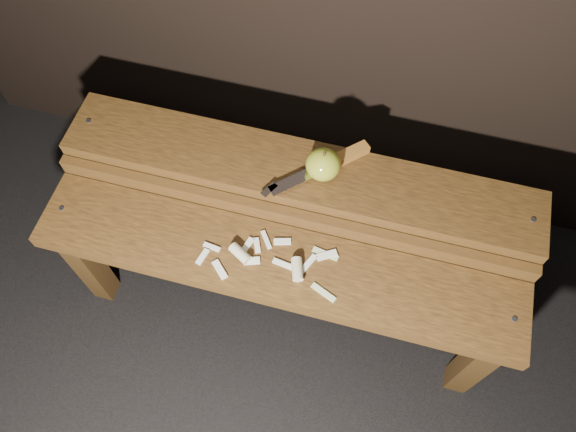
% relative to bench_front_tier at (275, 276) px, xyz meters
% --- Properties ---
extents(ground, '(60.00, 60.00, 0.00)m').
position_rel_bench_front_tier_xyz_m(ground, '(0.00, 0.06, -0.35)').
color(ground, black).
extents(bench_front_tier, '(1.20, 0.20, 0.42)m').
position_rel_bench_front_tier_xyz_m(bench_front_tier, '(0.00, 0.00, 0.00)').
color(bench_front_tier, '#35210D').
rests_on(bench_front_tier, ground).
extents(bench_rear_tier, '(1.20, 0.21, 0.50)m').
position_rel_bench_front_tier_xyz_m(bench_rear_tier, '(0.00, 0.23, 0.06)').
color(bench_rear_tier, '#35210D').
rests_on(bench_rear_tier, ground).
extents(apple, '(0.08, 0.08, 0.09)m').
position_rel_bench_front_tier_xyz_m(apple, '(0.06, 0.23, 0.18)').
color(apple, olive).
rests_on(apple, bench_rear_tier).
extents(knife, '(0.23, 0.22, 0.03)m').
position_rel_bench_front_tier_xyz_m(knife, '(0.08, 0.26, 0.16)').
color(knife, brown).
rests_on(knife, bench_rear_tier).
extents(apple_scraps, '(0.34, 0.15, 0.03)m').
position_rel_bench_front_tier_xyz_m(apple_scraps, '(-0.01, 0.01, 0.08)').
color(apple_scraps, beige).
rests_on(apple_scraps, bench_front_tier).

